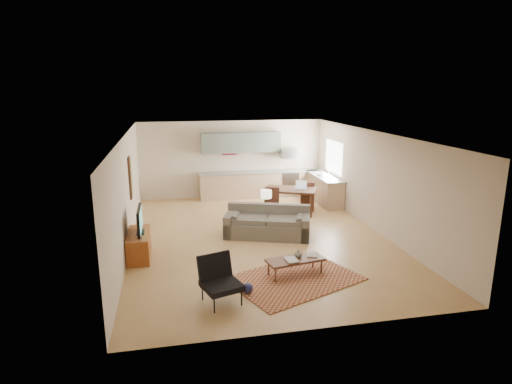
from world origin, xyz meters
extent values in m
plane|color=#AF834E|center=(0.00, 0.00, 0.00)|extent=(9.00, 9.00, 0.00)
plane|color=white|center=(0.00, 0.00, 2.70)|extent=(9.00, 9.00, 0.00)
plane|color=beige|center=(0.00, 4.50, 1.35)|extent=(6.50, 0.00, 6.50)
plane|color=beige|center=(0.00, -4.50, 1.35)|extent=(6.50, 0.00, 6.50)
plane|color=beige|center=(-3.25, 0.00, 1.35)|extent=(0.00, 9.00, 9.00)
plane|color=beige|center=(3.25, 0.00, 1.35)|extent=(0.00, 9.00, 9.00)
cube|color=#A5A8AD|center=(2.00, 4.18, 0.45)|extent=(0.62, 0.62, 0.90)
cube|color=#A5A8AD|center=(2.00, 4.20, 1.55)|extent=(0.62, 0.40, 0.35)
cube|color=slate|center=(0.30, 4.33, 1.95)|extent=(2.80, 0.34, 0.70)
cube|color=white|center=(3.23, 3.00, 1.55)|extent=(0.02, 1.40, 1.05)
cube|color=maroon|center=(0.20, -2.64, 0.01)|extent=(3.00, 2.58, 0.02)
imported|color=maroon|center=(0.04, -2.53, 0.38)|extent=(0.30, 0.37, 0.03)
imported|color=navy|center=(0.59, -2.28, 0.37)|extent=(0.42, 0.45, 0.02)
imported|color=black|center=(0.36, -2.37, 0.45)|extent=(0.21, 0.21, 0.18)
imported|color=beige|center=(2.83, 3.03, 1.02)|extent=(0.13, 0.13, 0.19)
camera|label=1|loc=(-2.21, -10.42, 3.85)|focal=30.00mm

